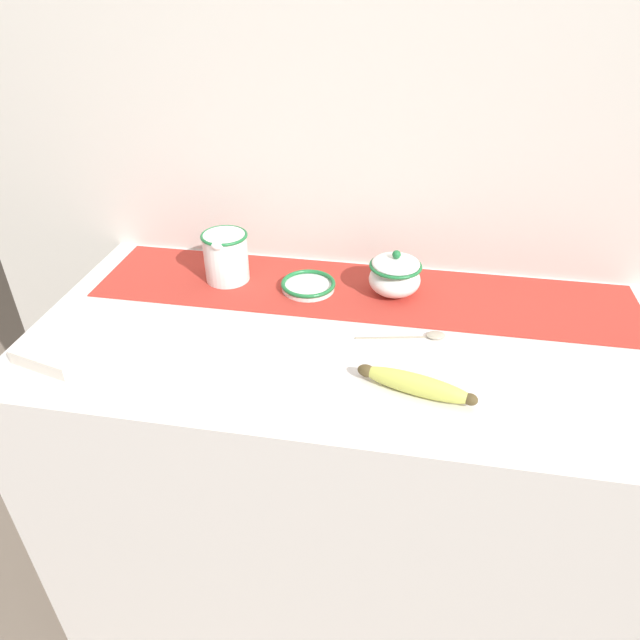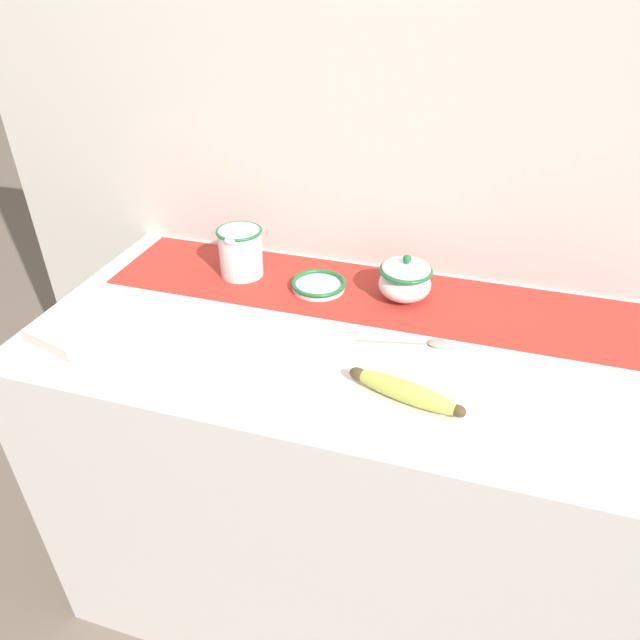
# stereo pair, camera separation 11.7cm
# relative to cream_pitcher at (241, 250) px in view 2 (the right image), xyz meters

# --- Properties ---
(ground_plane) EXTENTS (12.00, 12.00, 0.00)m
(ground_plane) POSITION_rel_cream_pitcher_xyz_m (0.33, -0.18, -0.95)
(ground_plane) COLOR #7A6B5B
(countertop) EXTENTS (1.39, 0.66, 0.88)m
(countertop) POSITION_rel_cream_pitcher_xyz_m (0.33, -0.18, -0.51)
(countertop) COLOR silver
(countertop) RESTS_ON ground_plane
(back_wall) EXTENTS (2.19, 0.04, 2.40)m
(back_wall) POSITION_rel_cream_pitcher_xyz_m (0.33, 0.16, 0.25)
(back_wall) COLOR silver
(back_wall) RESTS_ON ground_plane
(table_runner) EXTENTS (1.28, 0.27, 0.00)m
(table_runner) POSITION_rel_cream_pitcher_xyz_m (0.33, -0.00, -0.07)
(table_runner) COLOR #B23328
(table_runner) RESTS_ON countertop
(cream_pitcher) EXTENTS (0.11, 0.13, 0.12)m
(cream_pitcher) POSITION_rel_cream_pitcher_xyz_m (0.00, 0.00, 0.00)
(cream_pitcher) COLOR white
(cream_pitcher) RESTS_ON countertop
(sugar_bowl) EXTENTS (0.12, 0.12, 0.11)m
(sugar_bowl) POSITION_rel_cream_pitcher_xyz_m (0.41, -0.00, -0.01)
(sugar_bowl) COLOR white
(sugar_bowl) RESTS_ON countertop
(small_dish) EXTENTS (0.13, 0.13, 0.02)m
(small_dish) POSITION_rel_cream_pitcher_xyz_m (0.21, -0.02, -0.05)
(small_dish) COLOR white
(small_dish) RESTS_ON countertop
(banana) EXTENTS (0.23, 0.09, 0.04)m
(banana) POSITION_rel_cream_pitcher_xyz_m (0.47, -0.35, -0.05)
(banana) COLOR #CCD156
(banana) RESTS_ON countertop
(spoon) EXTENTS (0.19, 0.05, 0.01)m
(spoon) POSITION_rel_cream_pitcher_xyz_m (0.50, -0.17, -0.06)
(spoon) COLOR #A89E89
(spoon) RESTS_ON countertop
(napkin_stack) EXTENTS (0.17, 0.17, 0.03)m
(napkin_stack) POSITION_rel_cream_pitcher_xyz_m (-0.24, -0.35, -0.05)
(napkin_stack) COLOR silver
(napkin_stack) RESTS_ON countertop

